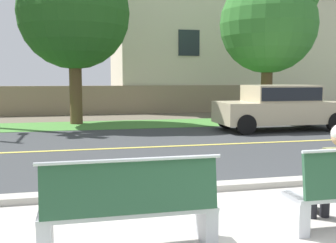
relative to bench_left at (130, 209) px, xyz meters
The scene contains 13 objects.
ground_plane 7.76m from the bench_left, 79.73° to the left, with size 140.00×140.00×0.00m, color #665B4C.
sidewalk_pavement 1.45m from the bench_left, ahead, with size 44.00×3.60×0.01m, color #B7B2A8.
curb_edge 2.44m from the bench_left, 54.99° to the left, with size 44.00×0.30×0.11m, color #ADA89E.
street_asphalt 6.29m from the bench_left, 77.29° to the left, with size 52.00×8.00×0.01m, color #383A3D.
road_centre_line 6.29m from the bench_left, 77.29° to the left, with size 48.00×0.14×0.01m, color #E0CC4C.
far_verge_grass 11.44m from the bench_left, 83.06° to the left, with size 48.00×2.80×0.02m, color #478438.
bench_left is the anchor object (origin of this frame).
seated_person_olive 2.49m from the bench_left, ahead, with size 0.52×0.68×1.25m.
car_beige_far 10.61m from the bench_left, 53.49° to the left, with size 4.30×1.86×1.54m.
shade_tree_left 12.58m from the bench_left, 91.50° to the left, with size 4.21×4.21×6.95m.
shade_tree_centre 14.01m from the bench_left, 56.90° to the left, with size 3.94×3.94×6.50m.
garden_wall 16.18m from the bench_left, 83.07° to the left, with size 13.00×0.36×1.40m, color gray.
house_across_street 21.09m from the bench_left, 67.39° to the left, with size 13.34×6.91×7.05m.
Camera 1 is at (-1.91, -3.60, 1.78)m, focal length 43.19 mm.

